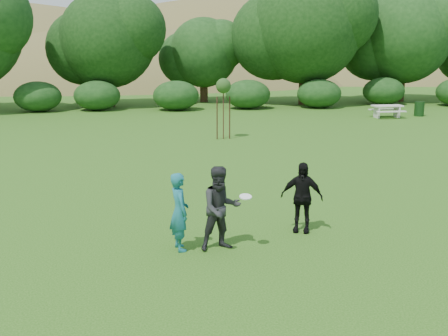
% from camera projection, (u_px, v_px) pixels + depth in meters
% --- Properties ---
extents(ground, '(120.00, 120.00, 0.00)m').
position_uv_depth(ground, '(245.00, 244.00, 12.75)').
color(ground, '#19470C').
rests_on(ground, ground).
extents(player_teal, '(0.54, 0.71, 1.74)m').
position_uv_depth(player_teal, '(179.00, 212.00, 12.22)').
color(player_teal, '#196572').
rests_on(player_teal, ground).
extents(player_grey, '(1.02, 0.86, 1.88)m').
position_uv_depth(player_grey, '(221.00, 208.00, 12.22)').
color(player_grey, '#262729').
rests_on(player_grey, ground).
extents(player_black, '(1.09, 0.78, 1.71)m').
position_uv_depth(player_black, '(302.00, 197.00, 13.41)').
color(player_black, black).
rests_on(player_black, ground).
extents(trash_can_near, '(0.60, 0.60, 0.90)m').
position_uv_depth(trash_can_near, '(419.00, 109.00, 34.67)').
color(trash_can_near, '#143513').
rests_on(trash_can_near, ground).
extents(frisbee, '(0.27, 0.27, 0.08)m').
position_uv_depth(frisbee, '(246.00, 197.00, 12.07)').
color(frisbee, white).
rests_on(frisbee, ground).
extents(sapling, '(0.70, 0.70, 2.85)m').
position_uv_depth(sapling, '(223.00, 88.00, 26.02)').
color(sapling, '#3E2218').
rests_on(sapling, ground).
extents(picnic_table, '(1.80, 1.48, 0.76)m').
position_uv_depth(picnic_table, '(387.00, 109.00, 33.88)').
color(picnic_table, beige).
rests_on(picnic_table, ground).
extents(hillside, '(150.00, 72.00, 52.00)m').
position_uv_depth(hillside, '(148.00, 158.00, 81.21)').
color(hillside, olive).
rests_on(hillside, ground).
extents(tree_row, '(53.92, 10.38, 9.62)m').
position_uv_depth(tree_row, '(211.00, 36.00, 39.81)').
color(tree_row, '#3A2616').
rests_on(tree_row, ground).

